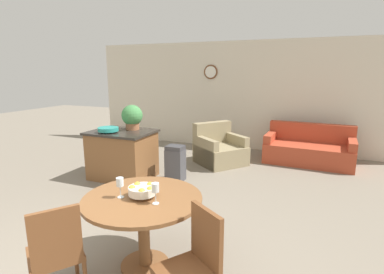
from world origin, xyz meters
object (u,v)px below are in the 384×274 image
fruit_bowl (142,190)px  teal_bowl (108,129)px  potted_plant (132,117)px  armchair (219,150)px  wine_glass_right (155,189)px  trash_bin (175,163)px  dining_table (143,213)px  dining_chair_near_right (194,262)px  kitchen_island (123,154)px  couch (309,150)px  wine_glass_left (120,183)px  dining_chair_near_left (56,251)px

fruit_bowl → teal_bowl: (-1.90, 1.96, 0.11)m
potted_plant → armchair: (1.30, 1.34, -0.84)m
wine_glass_right → armchair: (-0.55, 3.78, -0.62)m
potted_plant → trash_bin: size_ratio=0.71×
fruit_bowl → wine_glass_right: 0.22m
dining_table → potted_plant: potted_plant is taller
dining_chair_near_right → wine_glass_right: 0.73m
wine_glass_right → teal_bowl: teal_bowl is taller
fruit_bowl → armchair: (-0.36, 3.70, -0.55)m
dining_table → trash_bin: (-0.78, 2.38, -0.27)m
kitchen_island → couch: 3.96m
couch → wine_glass_left: bearing=-106.4°
dining_table → dining_chair_near_left: dining_chair_near_left is taller
trash_bin → armchair: (0.43, 1.32, -0.03)m
dining_chair_near_left → potted_plant: bearing=57.6°
trash_bin → wine_glass_left: bearing=-76.5°
dining_table → wine_glass_right: wine_glass_right is taller
fruit_bowl → wine_glass_right: wine_glass_right is taller
fruit_bowl → couch: size_ratio=0.15×
dining_chair_near_right → armchair: 4.25m
teal_bowl → couch: (3.34, 2.51, -0.66)m
wine_glass_left → wine_glass_right: bearing=0.8°
dining_chair_near_right → wine_glass_right: wine_glass_right is taller
dining_table → kitchen_island: size_ratio=1.02×
couch → armchair: armchair is taller
dining_chair_near_left → couch: (1.85, 5.18, -0.22)m
dining_table → trash_bin: 2.52m
teal_bowl → trash_bin: teal_bowl is taller
wine_glass_right → couch: size_ratio=0.11×
teal_bowl → potted_plant: (0.25, 0.40, 0.19)m
dining_chair_near_left → wine_glass_right: bearing=-8.6°
armchair → trash_bin: bearing=-158.8°
fruit_bowl → wine_glass_left: 0.22m
dining_chair_near_right → teal_bowl: (-2.61, 2.37, 0.44)m
wine_glass_left → kitchen_island: size_ratio=0.18×
trash_bin → kitchen_island: bearing=-167.0°
fruit_bowl → wine_glass_right: size_ratio=1.34×
fruit_bowl → kitchen_island: 2.81m
trash_bin → armchair: 1.39m
potted_plant → couch: size_ratio=0.25×
teal_bowl → potted_plant: bearing=57.9°
couch → armchair: bearing=-153.4°
trash_bin → armchair: size_ratio=0.52×
potted_plant → couch: 3.84m
trash_bin → armchair: bearing=72.1°
kitchen_island → trash_bin: (0.98, 0.23, -0.12)m
potted_plant → armchair: size_ratio=0.37×
dining_chair_near_left → wine_glass_right: size_ratio=4.59×
teal_bowl → kitchen_island: bearing=52.7°
wine_glass_right → armchair: bearing=98.2°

